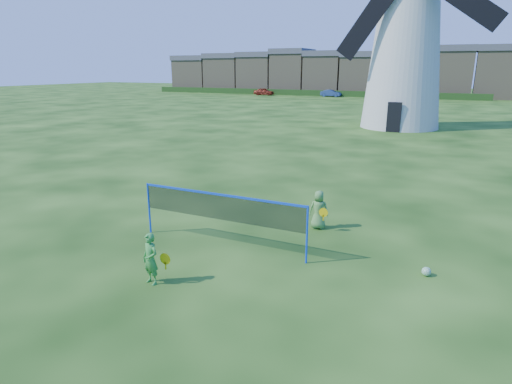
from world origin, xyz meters
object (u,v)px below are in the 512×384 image
at_px(player_boy, 319,210).
at_px(player_girl, 151,259).
at_px(car_left, 264,92).
at_px(play_ball, 426,271).
at_px(windmill, 406,45).
at_px(car_right, 331,93).
at_px(badminton_net, 221,208).

bearing_deg(player_boy, player_girl, 53.94).
height_order(player_boy, car_left, car_left).
height_order(play_ball, car_left, car_left).
relative_size(windmill, play_ball, 86.33).
height_order(windmill, car_right, windmill).
distance_m(windmill, player_boy, 26.50).
relative_size(badminton_net, player_boy, 4.16).
bearing_deg(car_right, player_girl, -168.10).
distance_m(player_boy, car_left, 68.18).
distance_m(play_ball, car_right, 67.96).
bearing_deg(windmill, car_left, 128.91).
height_order(player_girl, play_ball, player_girl).
bearing_deg(player_boy, car_left, -75.00).
height_order(player_boy, car_right, player_boy).
bearing_deg(car_left, car_right, -85.81).
relative_size(car_left, car_right, 1.06).
height_order(badminton_net, car_left, badminton_net).
bearing_deg(play_ball, badminton_net, -173.76).
distance_m(player_girl, play_ball, 6.58).
distance_m(player_girl, player_boy, 5.65).
bearing_deg(player_boy, car_right, -85.26).
relative_size(player_boy, play_ball, 5.52).
distance_m(badminton_net, play_ball, 5.49).
xyz_separation_m(player_girl, play_ball, (5.74, 3.16, -0.51)).
xyz_separation_m(play_ball, car_left, (-33.16, 63.27, 0.53)).
bearing_deg(windmill, car_right, 114.04).
bearing_deg(player_girl, play_ball, 42.37).
bearing_deg(play_ball, car_right, 107.95).
bearing_deg(play_ball, player_girl, -151.17).
height_order(badminton_net, car_right, badminton_net).
xyz_separation_m(car_left, car_right, (12.22, 1.38, -0.06)).
height_order(player_boy, play_ball, player_boy).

